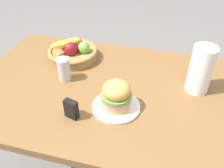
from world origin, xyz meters
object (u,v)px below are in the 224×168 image
(sandwich, at_px, (116,95))
(napkin_holder, at_px, (71,109))
(soda_can, at_px, (64,69))
(paper_towel_roll, at_px, (201,70))
(fruit_basket, at_px, (73,52))
(plate, at_px, (116,107))

(sandwich, height_order, napkin_holder, sandwich)
(soda_can, height_order, paper_towel_roll, paper_towel_roll)
(sandwich, distance_m, paper_towel_roll, 0.43)
(paper_towel_roll, distance_m, napkin_holder, 0.63)
(fruit_basket, bearing_deg, plate, -44.94)
(plate, xyz_separation_m, soda_can, (-0.32, 0.15, 0.06))
(napkin_holder, bearing_deg, soda_can, 136.16)
(plate, height_order, paper_towel_roll, paper_towel_roll)
(sandwich, xyz_separation_m, soda_can, (-0.32, 0.15, -0.01))
(soda_can, bearing_deg, napkin_holder, -60.60)
(plate, xyz_separation_m, paper_towel_roll, (0.35, 0.23, 0.11))
(soda_can, relative_size, paper_towel_roll, 0.53)
(paper_towel_roll, xyz_separation_m, napkin_holder, (-0.53, -0.34, -0.07))
(sandwich, bearing_deg, soda_can, 155.27)
(sandwich, xyz_separation_m, paper_towel_roll, (0.35, 0.23, 0.04))
(sandwich, xyz_separation_m, fruit_basket, (-0.35, 0.35, -0.03))
(plate, height_order, napkin_holder, napkin_holder)
(fruit_basket, distance_m, napkin_holder, 0.49)
(soda_can, xyz_separation_m, napkin_holder, (0.14, -0.25, -0.02))
(paper_towel_roll, bearing_deg, plate, -146.72)
(plate, bearing_deg, napkin_holder, -148.58)
(sandwich, height_order, paper_towel_roll, paper_towel_roll)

